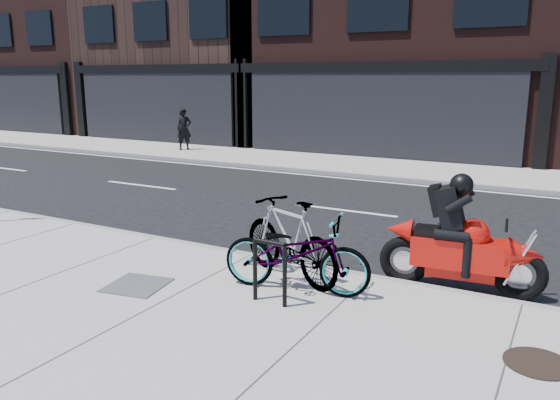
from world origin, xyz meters
The scene contains 12 objects.
ground centered at (0.00, 0.00, 0.00)m, with size 120.00×120.00×0.00m, color black.
sidewalk_near centered at (0.00, -5.00, 0.07)m, with size 60.00×6.00×0.13m, color gray.
sidewalk_far centered at (0.00, 7.75, 0.07)m, with size 60.00×3.50×0.13m, color gray.
building_west centered at (-22.00, 14.50, 6.75)m, with size 10.00×10.00×13.50m, color black.
building_midwest centered at (-12.00, 14.50, 6.00)m, with size 10.00×10.00×12.00m, color black.
bike_rack centered at (1.21, -3.47, 0.61)m, with size 0.49×0.07×0.82m.
bicycle_front centered at (1.31, -2.95, 0.65)m, with size 0.69×1.99×1.04m, color gray.
bicycle_rear centered at (1.03, -2.60, 0.71)m, with size 0.55×1.93×1.16m, color gray.
motorcycle centered at (3.24, -1.59, 0.68)m, with size 2.23×0.60×1.66m.
pedestrian centered at (-9.08, 7.79, 0.93)m, with size 0.58×0.38×1.60m, color black.
manhole_cover centered at (4.28, -3.49, 0.14)m, with size 0.66×0.66×0.01m, color black.
utility_grate centered at (-0.66, -3.84, 0.14)m, with size 0.75×0.75×0.01m, color #555558.
Camera 1 is at (4.40, -9.02, 2.90)m, focal length 35.00 mm.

